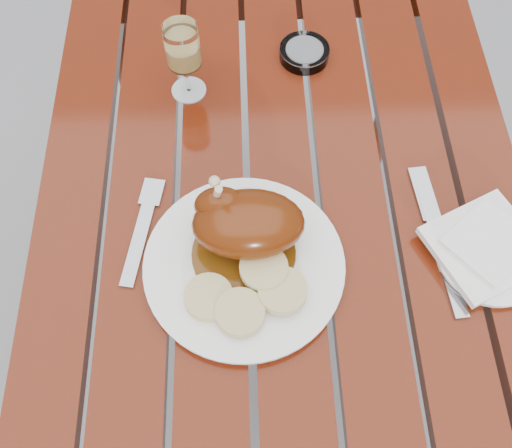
{
  "coord_description": "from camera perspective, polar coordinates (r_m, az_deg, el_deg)",
  "views": [
    {
      "loc": [
        -0.06,
        -0.49,
        1.55
      ],
      "look_at": [
        -0.05,
        -0.08,
        0.78
      ],
      "focal_mm": 40.0,
      "sensor_mm": 36.0,
      "label": 1
    }
  ],
  "objects": [
    {
      "name": "bread_dumplings",
      "position": [
        0.82,
        -0.73,
        -6.82
      ],
      "size": [
        0.18,
        0.13,
        0.03
      ],
      "color": "tan",
      "rests_on": "dinner_plate"
    },
    {
      "name": "dinner_plate",
      "position": [
        0.86,
        -1.19,
        -4.18
      ],
      "size": [
        0.31,
        0.31,
        0.02
      ],
      "primitive_type": "cylinder",
      "rotation": [
        0.0,
        0.0,
        -0.01
      ],
      "color": "white",
      "rests_on": "table"
    },
    {
      "name": "wine_glass",
      "position": [
        1.02,
        -7.15,
        15.83
      ],
      "size": [
        0.07,
        0.07,
        0.15
      ],
      "primitive_type": "cylinder",
      "rotation": [
        0.0,
        0.0,
        -0.04
      ],
      "color": "#D7B562",
      "rests_on": "table"
    },
    {
      "name": "roast_duck",
      "position": [
        0.83,
        -1.2,
        0.13
      ],
      "size": [
        0.17,
        0.16,
        0.12
      ],
      "color": "#552E09",
      "rests_on": "dinner_plate"
    },
    {
      "name": "fork",
      "position": [
        0.91,
        -11.49,
        -1.11
      ],
      "size": [
        0.05,
        0.18,
        0.01
      ],
      "primitive_type": "cube",
      "rotation": [
        0.0,
        0.0,
        -0.18
      ],
      "color": "gray",
      "rests_on": "table"
    },
    {
      "name": "ground",
      "position": [
        1.62,
        1.56,
        -10.73
      ],
      "size": [
        60.0,
        60.0,
        0.0
      ],
      "primitive_type": "plane",
      "color": "slate",
      "rests_on": "ground"
    },
    {
      "name": "napkin",
      "position": [
        0.93,
        21.94,
        -2.08
      ],
      "size": [
        0.2,
        0.19,
        0.01
      ],
      "primitive_type": "cube",
      "rotation": [
        0.0,
        0.0,
        0.44
      ],
      "color": "white",
      "rests_on": "side_plate"
    },
    {
      "name": "side_plate",
      "position": [
        0.94,
        22.36,
        -2.96
      ],
      "size": [
        0.2,
        0.2,
        0.01
      ],
      "primitive_type": "cylinder",
      "rotation": [
        0.0,
        0.0,
        0.18
      ],
      "color": "white",
      "rests_on": "table"
    },
    {
      "name": "table",
      "position": [
        1.27,
        1.96,
        -5.61
      ],
      "size": [
        0.8,
        1.2,
        0.75
      ],
      "primitive_type": "cube",
      "color": "#62190B",
      "rests_on": "ground"
    },
    {
      "name": "knife",
      "position": [
        0.93,
        18.03,
        -2.41
      ],
      "size": [
        0.04,
        0.23,
        0.01
      ],
      "primitive_type": "cube",
      "rotation": [
        0.0,
        0.0,
        0.09
      ],
      "color": "gray",
      "rests_on": "table"
    },
    {
      "name": "ashtray",
      "position": [
        1.12,
        4.85,
        16.68
      ],
      "size": [
        0.11,
        0.11,
        0.02
      ],
      "primitive_type": "cylinder",
      "rotation": [
        0.0,
        0.0,
        -0.24
      ],
      "color": "#B2B7BC",
      "rests_on": "table"
    }
  ]
}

